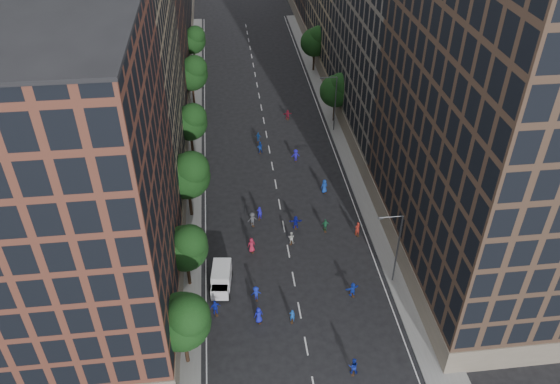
# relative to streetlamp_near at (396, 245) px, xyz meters

# --- Properties ---
(ground) EXTENTS (240.00, 240.00, 0.00)m
(ground) POSITION_rel_streetlamp_near_xyz_m (-10.37, 28.00, -5.17)
(ground) COLOR black
(ground) RESTS_ON ground
(sidewalk_left) EXTENTS (4.00, 105.00, 0.15)m
(sidewalk_left) POSITION_rel_streetlamp_near_xyz_m (-22.37, 35.50, -5.09)
(sidewalk_left) COLOR slate
(sidewalk_left) RESTS_ON ground
(sidewalk_right) EXTENTS (4.00, 105.00, 0.15)m
(sidewalk_right) POSITION_rel_streetlamp_near_xyz_m (1.63, 35.50, -5.09)
(sidewalk_right) COLOR slate
(sidewalk_right) RESTS_ON ground
(bldg_left_a) EXTENTS (14.00, 22.00, 30.00)m
(bldg_left_a) POSITION_rel_streetlamp_near_xyz_m (-29.37, -1.00, 9.83)
(bldg_left_a) COLOR #592F22
(bldg_left_a) RESTS_ON ground
(bldg_left_b) EXTENTS (14.00, 26.00, 34.00)m
(bldg_left_b) POSITION_rel_streetlamp_near_xyz_m (-29.37, 23.00, 11.83)
(bldg_left_b) COLOR #8A795A
(bldg_left_b) RESTS_ON ground
(bldg_left_c) EXTENTS (14.00, 20.00, 28.00)m
(bldg_left_c) POSITION_rel_streetlamp_near_xyz_m (-29.37, 46.00, 8.83)
(bldg_left_c) COLOR #592F22
(bldg_left_c) RESTS_ON ground
(bldg_right_a) EXTENTS (14.00, 30.00, 36.00)m
(bldg_right_a) POSITION_rel_streetlamp_near_xyz_m (8.63, 3.00, 12.83)
(bldg_right_a) COLOR #422F23
(bldg_right_a) RESTS_ON ground
(bldg_right_b) EXTENTS (14.00, 28.00, 33.00)m
(bldg_right_b) POSITION_rel_streetlamp_near_xyz_m (8.63, 32.00, 11.33)
(bldg_right_b) COLOR #5D564D
(bldg_right_b) RESTS_ON ground
(tree_left_0) EXTENTS (5.20, 5.20, 8.83)m
(tree_left_0) POSITION_rel_streetlamp_near_xyz_m (-21.38, -8.15, 0.79)
(tree_left_0) COLOR black
(tree_left_0) RESTS_ON ground
(tree_left_1) EXTENTS (4.80, 4.80, 8.21)m
(tree_left_1) POSITION_rel_streetlamp_near_xyz_m (-21.39, 1.86, 0.38)
(tree_left_1) COLOR black
(tree_left_1) RESTS_ON ground
(tree_left_2) EXTENTS (5.60, 5.60, 9.45)m
(tree_left_2) POSITION_rel_streetlamp_near_xyz_m (-21.36, 13.83, 1.19)
(tree_left_2) COLOR black
(tree_left_2) RESTS_ON ground
(tree_left_3) EXTENTS (5.00, 5.00, 8.58)m
(tree_left_3) POSITION_rel_streetlamp_near_xyz_m (-21.38, 27.85, 0.65)
(tree_left_3) COLOR black
(tree_left_3) RESTS_ON ground
(tree_left_4) EXTENTS (5.40, 5.40, 9.08)m
(tree_left_4) POSITION_rel_streetlamp_near_xyz_m (-21.37, 43.84, 0.93)
(tree_left_4) COLOR black
(tree_left_4) RESTS_ON ground
(tree_left_5) EXTENTS (4.80, 4.80, 8.33)m
(tree_left_5) POSITION_rel_streetlamp_near_xyz_m (-21.39, 59.86, 0.51)
(tree_left_5) COLOR black
(tree_left_5) RESTS_ON ground
(tree_right_a) EXTENTS (5.00, 5.00, 8.39)m
(tree_right_a) POSITION_rel_streetlamp_near_xyz_m (1.02, 35.85, 0.46)
(tree_right_a) COLOR black
(tree_right_a) RESTS_ON ground
(tree_right_b) EXTENTS (5.20, 5.20, 8.83)m
(tree_right_b) POSITION_rel_streetlamp_near_xyz_m (1.02, 55.85, 0.79)
(tree_right_b) COLOR black
(tree_right_b) RESTS_ON ground
(streetlamp_near) EXTENTS (2.64, 0.22, 9.06)m
(streetlamp_near) POSITION_rel_streetlamp_near_xyz_m (0.00, 0.00, 0.00)
(streetlamp_near) COLOR #595B60
(streetlamp_near) RESTS_ON ground
(streetlamp_far) EXTENTS (2.64, 0.22, 9.06)m
(streetlamp_far) POSITION_rel_streetlamp_near_xyz_m (0.00, 33.00, 0.00)
(streetlamp_far) COLOR #595B60
(streetlamp_far) RESTS_ON ground
(cargo_van) EXTENTS (2.53, 4.55, 2.32)m
(cargo_van) POSITION_rel_streetlamp_near_xyz_m (-18.16, 1.21, -3.95)
(cargo_van) COLOR white
(cargo_van) RESTS_ON ground
(skater_0) EXTENTS (1.05, 0.83, 1.87)m
(skater_0) POSITION_rel_streetlamp_near_xyz_m (-14.63, -4.00, -4.23)
(skater_0) COLOR #1419A7
(skater_0) RESTS_ON ground
(skater_1) EXTENTS (0.61, 0.46, 1.50)m
(skater_1) POSITION_rel_streetlamp_near_xyz_m (-11.31, -4.29, -4.42)
(skater_1) COLOR #154BAB
(skater_1) RESTS_ON ground
(skater_2) EXTENTS (0.98, 0.82, 1.84)m
(skater_2) POSITION_rel_streetlamp_near_xyz_m (-6.63, -10.91, -4.25)
(skater_2) COLOR navy
(skater_2) RESTS_ON ground
(skater_3) EXTENTS (1.15, 0.77, 1.66)m
(skater_3) POSITION_rel_streetlamp_near_xyz_m (-14.65, -0.93, -4.34)
(skater_3) COLOR #1525AC
(skater_3) RESTS_ON ground
(skater_4) EXTENTS (1.17, 0.76, 1.86)m
(skater_4) POSITION_rel_streetlamp_near_xyz_m (-18.87, -2.52, -4.24)
(skater_4) COLOR #1526B1
(skater_4) RESTS_ON ground
(skater_5) EXTENTS (1.61, 0.91, 1.66)m
(skater_5) POSITION_rel_streetlamp_near_xyz_m (-4.57, -1.56, -4.34)
(skater_5) COLOR #1736BB
(skater_5) RESTS_ON ground
(skater_6) EXTENTS (1.06, 0.85, 1.89)m
(skater_6) POSITION_rel_streetlamp_near_xyz_m (-14.57, 6.46, -4.22)
(skater_6) COLOR maroon
(skater_6) RESTS_ON ground
(skater_7) EXTENTS (0.81, 0.67, 1.89)m
(skater_7) POSITION_rel_streetlamp_near_xyz_m (-1.87, 7.88, -4.23)
(skater_7) COLOR maroon
(skater_7) RESTS_ON ground
(skater_8) EXTENTS (0.94, 0.84, 1.61)m
(skater_8) POSITION_rel_streetlamp_near_xyz_m (-9.87, 7.36, -4.36)
(skater_8) COLOR #BBBBB6
(skater_8) RESTS_ON ground
(skater_9) EXTENTS (1.33, 0.99, 1.83)m
(skater_9) POSITION_rel_streetlamp_near_xyz_m (-14.15, 11.16, -4.25)
(skater_9) COLOR #434448
(skater_9) RESTS_ON ground
(skater_10) EXTENTS (1.00, 0.45, 1.69)m
(skater_10) POSITION_rel_streetlamp_near_xyz_m (-5.51, 9.11, -4.32)
(skater_10) COLOR #1B5B37
(skater_10) RESTS_ON ground
(skater_11) EXTENTS (1.60, 0.54, 1.72)m
(skater_11) POSITION_rel_streetlamp_near_xyz_m (-8.97, 10.05, -4.31)
(skater_11) COLOR #121898
(skater_11) RESTS_ON ground
(skater_12) EXTENTS (1.10, 0.93, 1.92)m
(skater_12) POSITION_rel_streetlamp_near_xyz_m (-4.22, 16.90, -4.21)
(skater_12) COLOR #123697
(skater_12) RESTS_ON ground
(skater_13) EXTENTS (0.74, 0.60, 1.76)m
(skater_13) POSITION_rel_streetlamp_near_xyz_m (-13.16, 12.36, -4.29)
(skater_13) COLOR #1E17BD
(skater_13) RESTS_ON ground
(skater_14) EXTENTS (0.91, 0.73, 1.78)m
(skater_14) POSITION_rel_streetlamp_near_xyz_m (-11.81, 27.78, -4.28)
(skater_14) COLOR navy
(skater_14) RESTS_ON ground
(skater_15) EXTENTS (1.21, 0.76, 1.79)m
(skater_15) POSITION_rel_streetlamp_near_xyz_m (-6.90, 25.00, -4.27)
(skater_15) COLOR #1D16B7
(skater_15) RESTS_ON ground
(skater_16) EXTENTS (0.96, 0.69, 1.51)m
(skater_16) POSITION_rel_streetlamp_near_xyz_m (-11.77, 30.93, -4.41)
(skater_16) COLOR #13449B
(skater_16) RESTS_ON ground
(skater_17) EXTENTS (1.50, 0.56, 1.59)m
(skater_17) POSITION_rel_streetlamp_near_xyz_m (-6.49, 37.44, -4.37)
(skater_17) COLOR maroon
(skater_17) RESTS_ON ground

